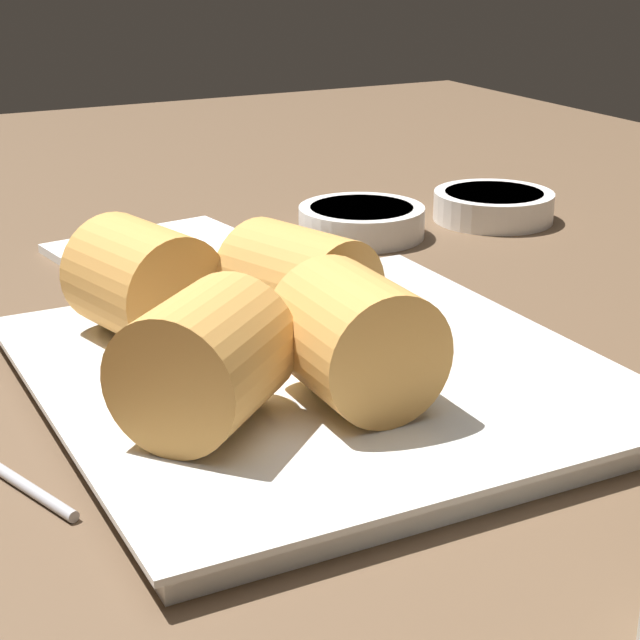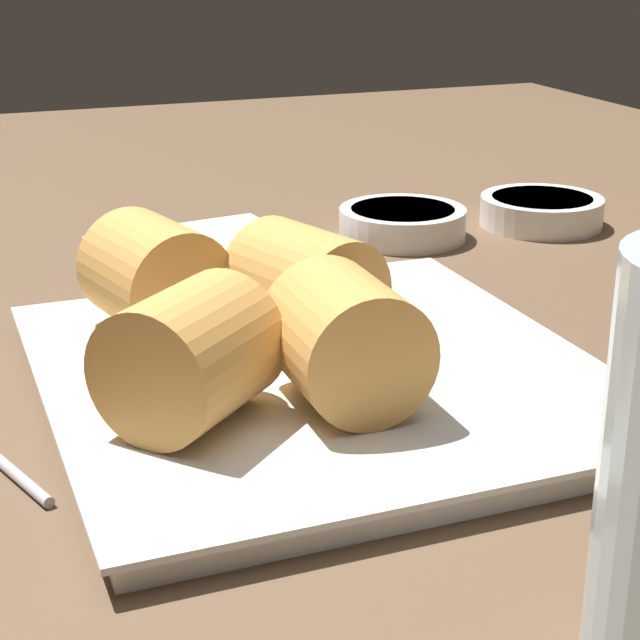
{
  "view_description": "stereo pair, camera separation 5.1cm",
  "coord_description": "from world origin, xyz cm",
  "px_view_note": "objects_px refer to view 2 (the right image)",
  "views": [
    {
      "loc": [
        42.79,
        -19.59,
        23.72
      ],
      "look_at": [
        0.3,
        2.3,
        5.9
      ],
      "focal_mm": 60.0,
      "sensor_mm": 36.0,
      "label": 1
    },
    {
      "loc": [
        44.87,
        -14.97,
        23.72
      ],
      "look_at": [
        0.3,
        2.3,
        5.9
      ],
      "focal_mm": 60.0,
      "sensor_mm": 36.0,
      "label": 2
    }
  ],
  "objects_px": {
    "serving_plate": "(320,380)",
    "dipping_bowl_near": "(402,222)",
    "dipping_bowl_far": "(541,210)",
    "napkin": "(213,255)"
  },
  "relations": [
    {
      "from": "dipping_bowl_near",
      "to": "napkin",
      "type": "xyz_separation_m",
      "value": [
        0.0,
        -0.14,
        -0.01
      ]
    },
    {
      "from": "serving_plate",
      "to": "dipping_bowl_far",
      "type": "distance_m",
      "value": 0.35
    },
    {
      "from": "serving_plate",
      "to": "dipping_bowl_near",
      "type": "xyz_separation_m",
      "value": [
        -0.24,
        0.16,
        0.0
      ]
    },
    {
      "from": "dipping_bowl_far",
      "to": "serving_plate",
      "type": "bearing_deg",
      "value": -49.56
    },
    {
      "from": "serving_plate",
      "to": "dipping_bowl_near",
      "type": "relative_size",
      "value": 2.99
    },
    {
      "from": "napkin",
      "to": "dipping_bowl_far",
      "type": "bearing_deg",
      "value": 88.7
    },
    {
      "from": "serving_plate",
      "to": "dipping_bowl_far",
      "type": "height_order",
      "value": "dipping_bowl_far"
    },
    {
      "from": "napkin",
      "to": "serving_plate",
      "type": "bearing_deg",
      "value": -2.94
    },
    {
      "from": "dipping_bowl_near",
      "to": "napkin",
      "type": "bearing_deg",
      "value": -89.58
    },
    {
      "from": "dipping_bowl_near",
      "to": "dipping_bowl_far",
      "type": "xyz_separation_m",
      "value": [
        0.01,
        0.11,
        0.0
      ]
    }
  ]
}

